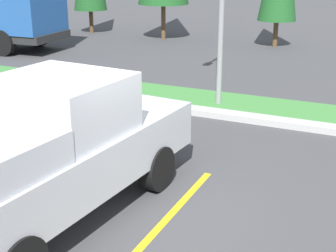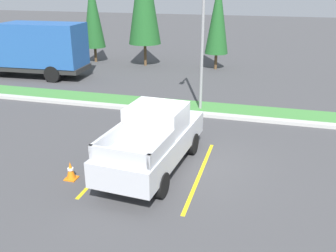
{
  "view_description": "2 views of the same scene",
  "coord_description": "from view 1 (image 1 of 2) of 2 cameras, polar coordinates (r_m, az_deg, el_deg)",
  "views": [
    {
      "loc": [
        3.59,
        -5.72,
        3.72
      ],
      "look_at": [
        0.3,
        1.38,
        0.97
      ],
      "focal_mm": 52.24,
      "sensor_mm": 36.0,
      "label": 1
    },
    {
      "loc": [
        2.76,
        -11.15,
        5.81
      ],
      "look_at": [
        -0.53,
        0.71,
        1.05
      ],
      "focal_mm": 40.17,
      "sensor_mm": 36.0,
      "label": 2
    }
  ],
  "objects": [
    {
      "name": "ground_plane",
      "position": [
        7.71,
        -6.43,
        -9.6
      ],
      "size": [
        120.0,
        120.0,
        0.0
      ],
      "primitive_type": "plane",
      "color": "#424244"
    },
    {
      "name": "parking_line_far",
      "position": [
        6.91,
        -2.47,
        -13.2
      ],
      "size": [
        0.12,
        4.8,
        0.01
      ],
      "primitive_type": "cube",
      "color": "yellow",
      "rests_on": "ground"
    },
    {
      "name": "curb_strip",
      "position": [
        11.88,
        6.07,
        1.41
      ],
      "size": [
        56.0,
        0.4,
        0.15
      ],
      "primitive_type": "cube",
      "color": "#B2B2AD",
      "rests_on": "ground"
    },
    {
      "name": "grass_median",
      "position": [
        12.89,
        7.68,
        2.59
      ],
      "size": [
        56.0,
        1.8,
        0.06
      ],
      "primitive_type": "cube",
      "color": "#42843D",
      "rests_on": "ground"
    },
    {
      "name": "pickup_truck_main",
      "position": [
        7.24,
        -13.37,
        -2.91
      ],
      "size": [
        2.32,
        5.36,
        2.1
      ],
      "color": "black",
      "rests_on": "ground"
    }
  ]
}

